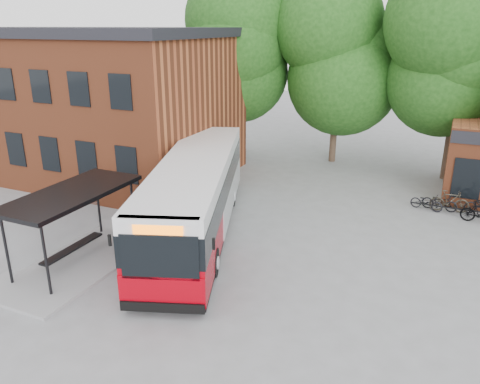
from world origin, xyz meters
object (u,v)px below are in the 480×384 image
at_px(bus_shelter, 76,227).
at_px(bicycle_1, 450,201).
at_px(city_bus, 196,196).
at_px(bicycle_2, 440,202).
at_px(bicycle_0, 427,202).

bearing_deg(bus_shelter, bicycle_1, 41.41).
distance_m(city_bus, bicycle_2, 12.05).
xyz_separation_m(bicycle_0, bicycle_2, (0.58, 0.22, 0.03)).
distance_m(bus_shelter, bicycle_1, 17.20).
height_order(bus_shelter, bicycle_0, bus_shelter).
bearing_deg(city_bus, bicycle_0, 17.74).
bearing_deg(bus_shelter, city_bus, 56.68).
height_order(bus_shelter, bicycle_2, bus_shelter).
relative_size(bicycle_0, bicycle_1, 0.86).
bearing_deg(bicycle_1, bicycle_0, 91.49).
bearing_deg(bicycle_1, city_bus, 117.64).
bearing_deg(city_bus, bus_shelter, -142.99).
distance_m(city_bus, bicycle_0, 11.46).
relative_size(city_bus, bicycle_1, 7.23).
xyz_separation_m(bicycle_1, bicycle_2, (-0.44, 0.06, -0.11)).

